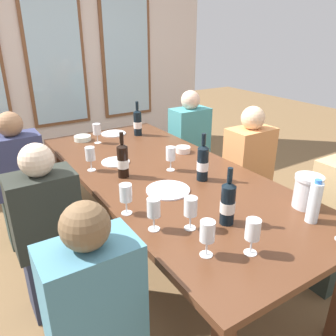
{
  "coord_description": "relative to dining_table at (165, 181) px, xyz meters",
  "views": [
    {
      "loc": [
        -1.14,
        -1.83,
        1.68
      ],
      "look_at": [
        0.0,
        -0.04,
        0.79
      ],
      "focal_mm": 35.87,
      "sensor_mm": 36.0,
      "label": 1
    }
  ],
  "objects": [
    {
      "name": "white_plate_1",
      "position": [
        -0.13,
        -0.25,
        0.07
      ],
      "size": [
        0.28,
        0.28,
        0.01
      ],
      "primitive_type": "cylinder",
      "color": "white",
      "rests_on": "dining_table"
    },
    {
      "name": "wine_glass_0",
      "position": [
        -0.26,
        -0.66,
        0.18
      ],
      "size": [
        0.07,
        0.07,
        0.17
      ],
      "color": "white",
      "rests_on": "dining_table"
    },
    {
      "name": "tasting_bowl_0",
      "position": [
        0.34,
        0.28,
        0.09
      ],
      "size": [
        0.12,
        0.12,
        0.05
      ],
      "primitive_type": "cylinder",
      "color": "white",
      "rests_on": "dining_table"
    },
    {
      "name": "wine_bottle_3",
      "position": [
        0.15,
        -0.23,
        0.19
      ],
      "size": [
        0.08,
        0.08,
        0.32
      ],
      "color": "black",
      "rests_on": "dining_table"
    },
    {
      "name": "wine_glass_6",
      "position": [
        -0.42,
        0.32,
        0.18
      ],
      "size": [
        0.07,
        0.07,
        0.17
      ],
      "color": "white",
      "rests_on": "dining_table"
    },
    {
      "name": "water_bottle",
      "position": [
        0.31,
        -0.95,
        0.18
      ],
      "size": [
        0.06,
        0.06,
        0.24
      ],
      "color": "white",
      "rests_on": "dining_table"
    },
    {
      "name": "tasting_bowl_1",
      "position": [
        -0.24,
        1.02,
        0.08
      ],
      "size": [
        0.15,
        0.15,
        0.04
      ],
      "primitive_type": "cylinder",
      "color": "white",
      "rests_on": "dining_table"
    },
    {
      "name": "wine_bottle_2",
      "position": [
        -0.27,
        0.1,
        0.18
      ],
      "size": [
        0.08,
        0.08,
        0.31
      ],
      "color": "black",
      "rests_on": "dining_table"
    },
    {
      "name": "ground_plane",
      "position": [
        0.0,
        0.0,
        -0.68
      ],
      "size": [
        12.0,
        12.0,
        0.0
      ],
      "primitive_type": "plane",
      "color": "brown"
    },
    {
      "name": "seated_person_1",
      "position": [
        0.83,
        0.86,
        -0.15
      ],
      "size": [
        0.38,
        0.24,
        1.11
      ],
      "color": "#342940",
      "rests_on": "ground"
    },
    {
      "name": "dining_table",
      "position": [
        0.0,
        0.0,
        0.0
      ],
      "size": [
        1.07,
        2.46,
        0.74
      ],
      "color": "#542F1C",
      "rests_on": "ground"
    },
    {
      "name": "wine_glass_1",
      "position": [
        -0.15,
        -0.97,
        0.18
      ],
      "size": [
        0.07,
        0.07,
        0.17
      ],
      "color": "white",
      "rests_on": "dining_table"
    },
    {
      "name": "wine_glass_7",
      "position": [
        -0.33,
        -0.88,
        0.18
      ],
      "size": [
        0.07,
        0.07,
        0.17
      ],
      "color": "white",
      "rests_on": "dining_table"
    },
    {
      "name": "wine_bottle_1",
      "position": [
        0.26,
        0.9,
        0.19
      ],
      "size": [
        0.08,
        0.08,
        0.32
      ],
      "color": "black",
      "rests_on": "dining_table"
    },
    {
      "name": "wine_bottle_0",
      "position": [
        -0.07,
        -0.72,
        0.18
      ],
      "size": [
        0.08,
        0.08,
        0.31
      ],
      "color": "black",
      "rests_on": "dining_table"
    },
    {
      "name": "seated_person_3",
      "position": [
        0.83,
        0.01,
        -0.15
      ],
      "size": [
        0.38,
        0.24,
        1.11
      ],
      "color": "#212139",
      "rests_on": "ground"
    },
    {
      "name": "seated_person_0",
      "position": [
        -0.83,
        0.85,
        -0.15
      ],
      "size": [
        0.38,
        0.24,
        1.11
      ],
      "color": "#2C3933",
      "rests_on": "ground"
    },
    {
      "name": "seated_person_4",
      "position": [
        -0.83,
        -0.79,
        -0.15
      ],
      "size": [
        0.38,
        0.24,
        1.11
      ],
      "color": "#2E253B",
      "rests_on": "ground"
    },
    {
      "name": "wine_glass_5",
      "position": [
        -0.47,
        -0.36,
        0.18
      ],
      "size": [
        0.07,
        0.07,
        0.17
      ],
      "color": "white",
      "rests_on": "dining_table"
    },
    {
      "name": "metal_pitcher",
      "position": [
        0.42,
        -0.83,
        0.16
      ],
      "size": [
        0.16,
        0.16,
        0.19
      ],
      "color": "silver",
      "rests_on": "dining_table"
    },
    {
      "name": "white_plate_2",
      "position": [
        -0.21,
        0.36,
        0.07
      ],
      "size": [
        0.21,
        0.21,
        0.01
      ],
      "primitive_type": "cylinder",
      "color": "white",
      "rests_on": "dining_table"
    },
    {
      "name": "wine_glass_8",
      "position": [
        -0.15,
        0.88,
        0.18
      ],
      "size": [
        0.07,
        0.07,
        0.17
      ],
      "color": "white",
      "rests_on": "dining_table"
    },
    {
      "name": "wine_glass_3",
      "position": [
        0.06,
        0.02,
        0.18
      ],
      "size": [
        0.07,
        0.07,
        0.17
      ],
      "color": "white",
      "rests_on": "dining_table"
    },
    {
      "name": "wine_glass_2",
      "position": [
        -0.42,
        -0.57,
        0.18
      ],
      "size": [
        0.07,
        0.07,
        0.17
      ],
      "color": "white",
      "rests_on": "dining_table"
    },
    {
      "name": "white_plate_0",
      "position": [
        0.07,
        1.05,
        0.07
      ],
      "size": [
        0.23,
        0.23,
        0.01
      ],
      "primitive_type": "cylinder",
      "color": "white",
      "rests_on": "dining_table"
    },
    {
      "name": "seated_person_2",
      "position": [
        -0.83,
        -0.01,
        -0.15
      ],
      "size": [
        0.38,
        0.24,
        1.11
      ],
      "color": "#292F43",
      "rests_on": "ground"
    },
    {
      "name": "back_wall_with_windows",
      "position": [
        0.0,
        2.55,
        0.77
      ],
      "size": [
        4.27,
        0.1,
        2.9
      ],
      "color": "beige",
      "rests_on": "ground"
    }
  ]
}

